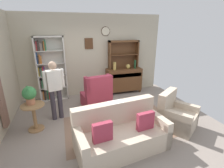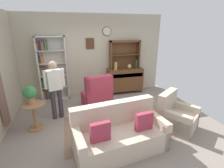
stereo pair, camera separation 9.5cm
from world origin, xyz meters
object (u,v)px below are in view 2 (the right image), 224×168
object	(u,v)px
person_reading	(55,86)
coffee_table	(115,115)
sideboard_hutch	(125,51)
plant_stand	(34,113)
vase_round	(129,66)
bottle_wine	(136,64)
bookshelf	(51,71)
couch_floral	(119,134)
sideboard	(125,79)
armchair_floral	(176,117)
book_stack	(115,110)
potted_plant_large	(30,93)
wingback_chair	(97,96)
vase_tall	(116,66)

from	to	relation	value
person_reading	coffee_table	xyz separation A→B (m)	(1.34, -0.88, -0.55)
sideboard_hutch	plant_stand	xyz separation A→B (m)	(-2.90, -1.82, -1.16)
vase_round	bottle_wine	xyz separation A→B (m)	(0.26, -0.02, 0.07)
bookshelf	bottle_wine	world-z (taller)	bookshelf
couch_floral	plant_stand	xyz separation A→B (m)	(-1.73, 1.20, 0.09)
sideboard	vase_round	bearing A→B (deg)	-27.17
armchair_floral	person_reading	world-z (taller)	person_reading
person_reading	vase_round	bearing A→B (deg)	26.30
vase_round	book_stack	bearing A→B (deg)	-119.18
plant_stand	bookshelf	bearing A→B (deg)	79.48
bookshelf	person_reading	size ratio (longest dim) A/B	1.35
sideboard	book_stack	bearing A→B (deg)	-115.66
bookshelf	person_reading	xyz separation A→B (m)	(0.17, -1.40, -0.09)
vase_round	plant_stand	size ratio (longest dim) A/B	0.26
book_stack	bookshelf	bearing A→B (deg)	124.64
sideboard_hutch	armchair_floral	distance (m)	3.01
book_stack	vase_round	bearing A→B (deg)	60.82
armchair_floral	potted_plant_large	bearing A→B (deg)	164.26
vase_round	bottle_wine	distance (m)	0.27
sideboard	plant_stand	xyz separation A→B (m)	(-2.90, -1.71, -0.11)
couch_floral	person_reading	size ratio (longest dim) A/B	1.21
vase_round	plant_stand	distance (m)	3.50
couch_floral	potted_plant_large	size ratio (longest dim) A/B	4.45
armchair_floral	bottle_wine	bearing A→B (deg)	89.71
vase_round	potted_plant_large	distance (m)	3.46
plant_stand	bottle_wine	bearing A→B (deg)	26.21
wingback_chair	vase_round	bearing A→B (deg)	34.22
bookshelf	couch_floral	distance (m)	3.38
sideboard_hutch	vase_tall	xyz separation A→B (m)	(-0.39, -0.19, -0.50)
coffee_table	book_stack	bearing A→B (deg)	65.21
vase_tall	armchair_floral	distance (m)	2.74
plant_stand	person_reading	distance (m)	0.82
bookshelf	sideboard_hutch	size ratio (longest dim) A/B	1.91
sideboard_hutch	book_stack	distance (m)	2.72
wingback_chair	coffee_table	distance (m)	1.21
vase_tall	plant_stand	distance (m)	3.07
vase_tall	person_reading	size ratio (longest dim) A/B	0.17
potted_plant_large	person_reading	world-z (taller)	person_reading
vase_round	potted_plant_large	bearing A→B (deg)	-152.63
book_stack	sideboard	bearing A→B (deg)	64.34
coffee_table	armchair_floral	bearing A→B (deg)	-15.54
bottle_wine	armchair_floral	xyz separation A→B (m)	(-0.01, -2.50, -0.79)
couch_floral	book_stack	xyz separation A→B (m)	(0.14, 0.77, 0.13)
armchair_floral	plant_stand	size ratio (longest dim) A/B	1.63
armchair_floral	person_reading	size ratio (longest dim) A/B	0.68
sideboard	plant_stand	distance (m)	3.37
plant_stand	couch_floral	bearing A→B (deg)	-34.75
potted_plant_large	book_stack	world-z (taller)	potted_plant_large
coffee_table	potted_plant_large	bearing A→B (deg)	164.11
armchair_floral	wingback_chair	world-z (taller)	wingback_chair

